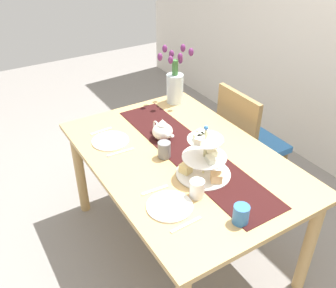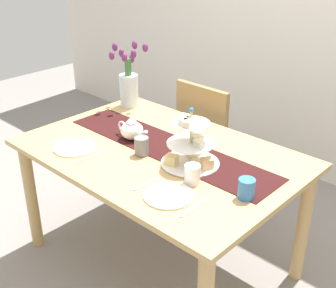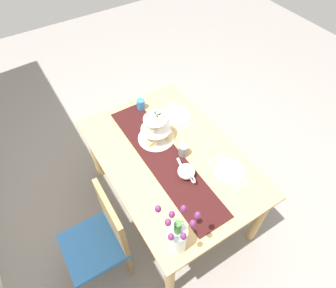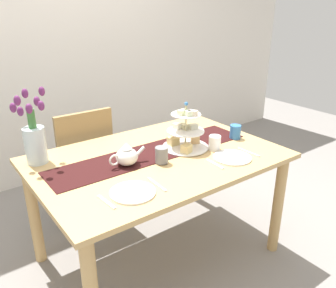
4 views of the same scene
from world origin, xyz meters
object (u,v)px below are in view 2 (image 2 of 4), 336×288
(knife_left, at_px, (91,156))
(mug_grey, at_px, (142,146))
(dinner_plate_right, at_px, (169,195))
(knife_right, at_px, (193,208))
(mug_white_text, at_px, (192,174))
(tiered_cake_stand, at_px, (191,147))
(dinner_plate_left, at_px, (75,148))
(fork_left, at_px, (59,140))
(dining_table, at_px, (160,168))
(tulip_vase, at_px, (129,84))
(mug_orange, at_px, (246,189))
(chair_left, at_px, (211,138))
(fork_right, at_px, (146,184))
(teapot, at_px, (132,130))

(knife_left, xyz_separation_m, mug_grey, (0.17, 0.20, 0.05))
(knife_left, height_order, dinner_plate_right, dinner_plate_right)
(knife_right, height_order, mug_white_text, mug_white_text)
(tiered_cake_stand, bearing_deg, knife_right, -47.58)
(dinner_plate_left, bearing_deg, fork_left, 180.00)
(mug_white_text, bearing_deg, dining_table, 158.61)
(tulip_vase, height_order, mug_orange, tulip_vase)
(mug_orange, bearing_deg, knife_left, -164.54)
(dinner_plate_left, relative_size, mug_orange, 2.42)
(chair_left, height_order, fork_right, chair_left)
(tulip_vase, relative_size, mug_white_text, 4.53)
(tulip_vase, relative_size, knife_right, 2.53)
(mug_orange, bearing_deg, dining_table, 173.38)
(teapot, relative_size, fork_right, 1.59)
(chair_left, bearing_deg, tulip_vase, -137.62)
(tiered_cake_stand, height_order, fork_right, tiered_cake_stand)
(tiered_cake_stand, relative_size, tulip_vase, 0.71)
(mug_orange, bearing_deg, tulip_vase, 161.13)
(teapot, bearing_deg, mug_orange, -4.87)
(fork_right, relative_size, mug_grey, 1.58)
(mug_grey, height_order, mug_orange, mug_grey)
(knife_left, relative_size, knife_right, 1.00)
(knife_left, bearing_deg, dining_table, 54.15)
(mug_orange, bearing_deg, dinner_plate_left, -166.78)
(chair_left, xyz_separation_m, knife_left, (-0.01, -1.02, 0.24))
(knife_left, height_order, fork_right, same)
(dining_table, height_order, tulip_vase, tulip_vase)
(mug_grey, bearing_deg, tulip_vase, 142.70)
(tiered_cake_stand, distance_m, knife_left, 0.53)
(fork_right, bearing_deg, fork_left, 180.00)
(knife_right, bearing_deg, dining_table, 148.81)
(dining_table, relative_size, dinner_plate_right, 6.48)
(fork_right, bearing_deg, mug_grey, 139.83)
(knife_left, bearing_deg, fork_right, 0.00)
(teapot, height_order, dinner_plate_left, teapot)
(teapot, relative_size, mug_white_text, 2.51)
(dinner_plate_right, bearing_deg, tulip_vase, 146.27)
(chair_left, xyz_separation_m, mug_grey, (0.17, -0.82, 0.29))
(tulip_vase, xyz_separation_m, fork_left, (0.12, -0.64, -0.15))
(chair_left, bearing_deg, fork_right, -68.45)
(mug_grey, bearing_deg, fork_left, -156.62)
(fork_left, bearing_deg, chair_left, 73.79)
(knife_left, bearing_deg, mug_grey, 49.05)
(tiered_cake_stand, bearing_deg, teapot, -179.68)
(tiered_cake_stand, height_order, dinner_plate_left, tiered_cake_stand)
(fork_left, relative_size, mug_white_text, 1.58)
(dining_table, relative_size, mug_grey, 15.70)
(tiered_cake_stand, xyz_separation_m, knife_right, (0.27, -0.30, -0.09))
(knife_right, bearing_deg, teapot, 157.30)
(mug_grey, bearing_deg, chair_left, 101.45)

